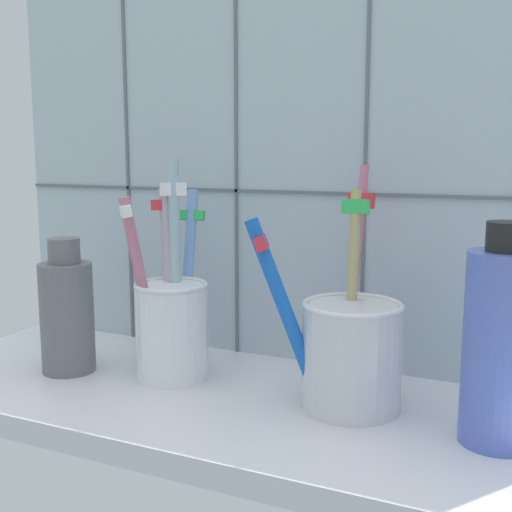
# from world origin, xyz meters

# --- Properties ---
(counter_slab) EXTENTS (0.64, 0.22, 0.02)m
(counter_slab) POSITION_xyz_m (0.00, 0.00, 0.01)
(counter_slab) COLOR silver
(counter_slab) RESTS_ON ground
(tile_wall_back) EXTENTS (0.64, 0.02, 0.45)m
(tile_wall_back) POSITION_xyz_m (0.00, 0.12, 0.22)
(tile_wall_back) COLOR #B2C1CC
(tile_wall_back) RESTS_ON ground
(toothbrush_cup_left) EXTENTS (0.07, 0.10, 0.19)m
(toothbrush_cup_left) POSITION_xyz_m (-0.08, 0.02, 0.07)
(toothbrush_cup_left) COLOR white
(toothbrush_cup_left) RESTS_ON counter_slab
(toothbrush_cup_right) EXTENTS (0.12, 0.10, 0.19)m
(toothbrush_cup_right) POSITION_xyz_m (0.08, 0.02, 0.07)
(toothbrush_cup_right) COLOR silver
(toothbrush_cup_right) RESTS_ON counter_slab
(ceramic_vase) EXTENTS (0.05, 0.05, 0.12)m
(ceramic_vase) POSITION_xyz_m (-0.18, -0.01, 0.07)
(ceramic_vase) COLOR slate
(ceramic_vase) RESTS_ON counter_slab
(soap_bottle) EXTENTS (0.05, 0.05, 0.15)m
(soap_bottle) POSITION_xyz_m (0.19, -0.00, 0.09)
(soap_bottle) COLOR #546AC8
(soap_bottle) RESTS_ON counter_slab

